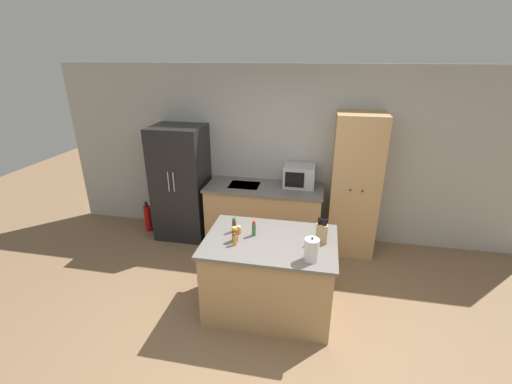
{
  "coord_description": "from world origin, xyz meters",
  "views": [
    {
      "loc": [
        0.46,
        -2.64,
        2.72
      ],
      "look_at": [
        -0.35,
        1.4,
        1.05
      ],
      "focal_mm": 24.0,
      "sensor_mm": 36.0,
      "label": 1
    }
  ],
  "objects_px": {
    "knife_block": "(322,233)",
    "spice_bottle_pale_salt": "(234,225)",
    "spice_bottle_green_herb": "(254,229)",
    "kettle": "(312,250)",
    "refrigerator": "(181,183)",
    "microwave": "(299,176)",
    "pantry_cabinet": "(355,186)",
    "fire_extinguisher": "(148,218)",
    "spice_bottle_tall_dark": "(239,230)",
    "spice_bottle_short_red": "(235,240)",
    "spice_bottle_amber_oil": "(235,234)"
  },
  "relations": [
    {
      "from": "spice_bottle_green_herb",
      "to": "kettle",
      "type": "xyz_separation_m",
      "value": [
        0.63,
        -0.36,
        0.03
      ]
    },
    {
      "from": "knife_block",
      "to": "spice_bottle_green_herb",
      "type": "relative_size",
      "value": 1.7
    },
    {
      "from": "refrigerator",
      "to": "pantry_cabinet",
      "type": "relative_size",
      "value": 0.87
    },
    {
      "from": "knife_block",
      "to": "spice_bottle_tall_dark",
      "type": "xyz_separation_m",
      "value": [
        -0.89,
        0.01,
        -0.07
      ]
    },
    {
      "from": "microwave",
      "to": "fire_extinguisher",
      "type": "distance_m",
      "value": 2.57
    },
    {
      "from": "fire_extinguisher",
      "to": "knife_block",
      "type": "bearing_deg",
      "value": -26.51
    },
    {
      "from": "spice_bottle_green_herb",
      "to": "kettle",
      "type": "height_order",
      "value": "kettle"
    },
    {
      "from": "knife_block",
      "to": "fire_extinguisher",
      "type": "xyz_separation_m",
      "value": [
        -2.77,
        1.38,
        -0.77
      ]
    },
    {
      "from": "knife_block",
      "to": "kettle",
      "type": "xyz_separation_m",
      "value": [
        -0.09,
        -0.35,
        0.0
      ]
    },
    {
      "from": "microwave",
      "to": "spice_bottle_short_red",
      "type": "xyz_separation_m",
      "value": [
        -0.52,
        -1.75,
        -0.13
      ]
    },
    {
      "from": "refrigerator",
      "to": "spice_bottle_amber_oil",
      "type": "relative_size",
      "value": 10.74
    },
    {
      "from": "refrigerator",
      "to": "knife_block",
      "type": "bearing_deg",
      "value": -33.29
    },
    {
      "from": "refrigerator",
      "to": "spice_bottle_green_herb",
      "type": "xyz_separation_m",
      "value": [
        1.43,
        -1.4,
        0.09
      ]
    },
    {
      "from": "spice_bottle_pale_salt",
      "to": "spice_bottle_short_red",
      "type": "bearing_deg",
      "value": -74.19
    },
    {
      "from": "microwave",
      "to": "refrigerator",
      "type": "bearing_deg",
      "value": -176.22
    },
    {
      "from": "spice_bottle_short_red",
      "to": "spice_bottle_pale_salt",
      "type": "relative_size",
      "value": 0.79
    },
    {
      "from": "refrigerator",
      "to": "kettle",
      "type": "distance_m",
      "value": 2.71
    },
    {
      "from": "spice_bottle_amber_oil",
      "to": "kettle",
      "type": "xyz_separation_m",
      "value": [
        0.81,
        -0.2,
        0.04
      ]
    },
    {
      "from": "refrigerator",
      "to": "spice_bottle_green_herb",
      "type": "bearing_deg",
      "value": -44.45
    },
    {
      "from": "spice_bottle_amber_oil",
      "to": "microwave",
      "type": "bearing_deg",
      "value": 72.16
    },
    {
      "from": "knife_block",
      "to": "spice_bottle_amber_oil",
      "type": "distance_m",
      "value": 0.9
    },
    {
      "from": "kettle",
      "to": "fire_extinguisher",
      "type": "relative_size",
      "value": 0.49
    },
    {
      "from": "refrigerator",
      "to": "spice_bottle_green_herb",
      "type": "distance_m",
      "value": 2.0
    },
    {
      "from": "refrigerator",
      "to": "pantry_cabinet",
      "type": "height_order",
      "value": "pantry_cabinet"
    },
    {
      "from": "refrigerator",
      "to": "kettle",
      "type": "xyz_separation_m",
      "value": [
        2.06,
        -1.76,
        0.12
      ]
    },
    {
      "from": "spice_bottle_tall_dark",
      "to": "fire_extinguisher",
      "type": "relative_size",
      "value": 0.19
    },
    {
      "from": "refrigerator",
      "to": "microwave",
      "type": "distance_m",
      "value": 1.81
    },
    {
      "from": "pantry_cabinet",
      "to": "knife_block",
      "type": "height_order",
      "value": "pantry_cabinet"
    },
    {
      "from": "knife_block",
      "to": "spice_bottle_tall_dark",
      "type": "bearing_deg",
      "value": 179.17
    },
    {
      "from": "spice_bottle_tall_dark",
      "to": "spice_bottle_green_herb",
      "type": "distance_m",
      "value": 0.17
    },
    {
      "from": "pantry_cabinet",
      "to": "fire_extinguisher",
      "type": "distance_m",
      "value": 3.29
    },
    {
      "from": "spice_bottle_tall_dark",
      "to": "spice_bottle_pale_salt",
      "type": "xyz_separation_m",
      "value": [
        -0.06,
        0.04,
        0.03
      ]
    },
    {
      "from": "pantry_cabinet",
      "to": "spice_bottle_pale_salt",
      "type": "relative_size",
      "value": 12.05
    },
    {
      "from": "knife_block",
      "to": "refrigerator",
      "type": "bearing_deg",
      "value": 146.71
    },
    {
      "from": "knife_block",
      "to": "spice_bottle_pale_salt",
      "type": "relative_size",
      "value": 1.72
    },
    {
      "from": "knife_block",
      "to": "spice_bottle_tall_dark",
      "type": "height_order",
      "value": "knife_block"
    },
    {
      "from": "spice_bottle_pale_salt",
      "to": "pantry_cabinet",
      "type": "bearing_deg",
      "value": 45.48
    },
    {
      "from": "refrigerator",
      "to": "kettle",
      "type": "bearing_deg",
      "value": -40.5
    },
    {
      "from": "spice_bottle_tall_dark",
      "to": "spice_bottle_pale_salt",
      "type": "bearing_deg",
      "value": 148.21
    },
    {
      "from": "microwave",
      "to": "spice_bottle_tall_dark",
      "type": "distance_m",
      "value": 1.61
    },
    {
      "from": "refrigerator",
      "to": "kettle",
      "type": "relative_size",
      "value": 7.08
    },
    {
      "from": "knife_block",
      "to": "spice_bottle_green_herb",
      "type": "height_order",
      "value": "knife_block"
    },
    {
      "from": "fire_extinguisher",
      "to": "spice_bottle_short_red",
      "type": "bearing_deg",
      "value": -40.23
    },
    {
      "from": "kettle",
      "to": "fire_extinguisher",
      "type": "height_order",
      "value": "kettle"
    },
    {
      "from": "pantry_cabinet",
      "to": "spice_bottle_pale_salt",
      "type": "distance_m",
      "value": 1.97
    },
    {
      "from": "spice_bottle_short_red",
      "to": "fire_extinguisher",
      "type": "distance_m",
      "value": 2.59
    },
    {
      "from": "microwave",
      "to": "spice_bottle_green_herb",
      "type": "xyz_separation_m",
      "value": [
        -0.37,
        -1.52,
        -0.11
      ]
    },
    {
      "from": "spice_bottle_tall_dark",
      "to": "refrigerator",
      "type": "bearing_deg",
      "value": 132.04
    },
    {
      "from": "pantry_cabinet",
      "to": "spice_bottle_short_red",
      "type": "xyz_separation_m",
      "value": [
        -1.3,
        -1.68,
        -0.06
      ]
    },
    {
      "from": "microwave",
      "to": "spice_bottle_tall_dark",
      "type": "relative_size",
      "value": 4.65
    }
  ]
}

